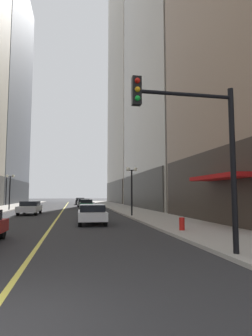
# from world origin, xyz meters

# --- Properties ---
(ground_plane) EXTENTS (200.00, 200.00, 0.00)m
(ground_plane) POSITION_xyz_m (0.00, 35.00, 0.00)
(ground_plane) COLOR #2D2D30
(sidewalk_left) EXTENTS (4.50, 78.00, 0.15)m
(sidewalk_left) POSITION_xyz_m (-8.25, 35.00, 0.07)
(sidewalk_left) COLOR #ADA8A0
(sidewalk_left) RESTS_ON ground
(sidewalk_right) EXTENTS (4.50, 78.00, 0.15)m
(sidewalk_right) POSITION_xyz_m (8.25, 35.00, 0.07)
(sidewalk_right) COLOR #ADA8A0
(sidewalk_right) RESTS_ON ground
(lane_centre_stripe) EXTENTS (0.16, 70.00, 0.01)m
(lane_centre_stripe) POSITION_xyz_m (0.00, 35.00, 0.00)
(lane_centre_stripe) COLOR #E5D64C
(lane_centre_stripe) RESTS_ON ground
(building_right_far) EXTENTS (10.37, 26.00, 77.36)m
(building_right_far) POSITION_xyz_m (15.60, 60.00, 38.57)
(building_right_far) COLOR #B7AD99
(building_right_far) RESTS_ON ground
(storefront_awning_right) EXTENTS (1.60, 5.22, 3.12)m
(storefront_awning_right) POSITION_xyz_m (9.69, 10.30, 2.99)
(storefront_awning_right) COLOR #B21414
(storefront_awning_right) RESTS_ON ground
(car_white) EXTENTS (1.90, 4.07, 1.32)m
(car_white) POSITION_xyz_m (2.56, 14.62, 0.72)
(car_white) COLOR silver
(car_white) RESTS_ON ground
(car_silver) EXTENTS (1.93, 4.64, 1.32)m
(car_silver) POSITION_xyz_m (-2.97, 24.91, 0.72)
(car_silver) COLOR #B7B7BC
(car_silver) RESTS_ON ground
(car_green) EXTENTS (1.81, 4.04, 1.32)m
(car_green) POSITION_xyz_m (3.00, 33.31, 0.72)
(car_green) COLOR #196038
(car_green) RESTS_ON ground
(car_grey) EXTENTS (1.97, 4.32, 1.32)m
(car_grey) POSITION_xyz_m (2.88, 40.49, 0.72)
(car_grey) COLOR slate
(car_grey) RESTS_ON ground
(car_black) EXTENTS (1.90, 4.31, 1.32)m
(car_black) POSITION_xyz_m (2.59, 51.43, 0.72)
(car_black) COLOR black
(car_black) RESTS_ON ground
(traffic_light_near_right) EXTENTS (3.43, 0.35, 5.65)m
(traffic_light_near_right) POSITION_xyz_m (5.35, 3.71, 3.74)
(traffic_light_near_right) COLOR black
(traffic_light_near_right) RESTS_ON ground
(street_lamp_left_far) EXTENTS (1.06, 0.36, 4.43)m
(street_lamp_left_far) POSITION_xyz_m (-6.40, 31.64, 3.26)
(street_lamp_left_far) COLOR black
(street_lamp_left_far) RESTS_ON ground
(street_lamp_right_mid) EXTENTS (1.06, 0.36, 4.43)m
(street_lamp_right_mid) POSITION_xyz_m (6.40, 19.79, 3.26)
(street_lamp_right_mid) COLOR black
(street_lamp_right_mid) RESTS_ON ground
(fire_hydrant_right) EXTENTS (0.28, 0.28, 0.80)m
(fire_hydrant_right) POSITION_xyz_m (6.90, 9.42, 0.40)
(fire_hydrant_right) COLOR red
(fire_hydrant_right) RESTS_ON ground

